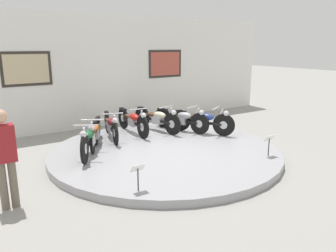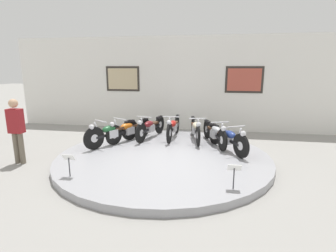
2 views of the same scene
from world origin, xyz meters
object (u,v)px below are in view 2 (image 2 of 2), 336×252
(motorcycle_maroon, at_px, (150,127))
(visitor_standing, at_px, (16,128))
(motorcycle_red, at_px, (173,126))
(info_placard_front_centre, at_px, (234,171))
(motorcycle_blue, at_px, (227,137))
(motorcycle_silver, at_px, (215,132))
(info_placard_front_left, at_px, (69,160))
(motorcycle_orange, at_px, (129,129))
(motorcycle_cream, at_px, (196,128))
(motorcycle_green, at_px, (112,132))

(motorcycle_maroon, distance_m, visitor_standing, 3.85)
(motorcycle_red, distance_m, info_placard_front_centre, 3.92)
(visitor_standing, bearing_deg, motorcycle_blue, 15.43)
(motorcycle_silver, relative_size, info_placard_front_left, 3.66)
(motorcycle_orange, height_order, motorcycle_maroon, motorcycle_maroon)
(motorcycle_cream, xyz_separation_m, motorcycle_blue, (0.96, -0.96, -0.00))
(motorcycle_cream, bearing_deg, motorcycle_green, -158.60)
(motorcycle_cream, xyz_separation_m, motorcycle_silver, (0.61, -0.39, -0.01))
(motorcycle_red, relative_size, info_placard_front_centre, 3.92)
(info_placard_front_left, distance_m, visitor_standing, 2.21)
(motorcycle_maroon, height_order, info_placard_front_centre, motorcycle_maroon)
(visitor_standing, bearing_deg, motorcycle_cream, 28.95)
(motorcycle_cream, bearing_deg, info_placard_front_centre, -73.96)
(motorcycle_green, distance_m, motorcycle_red, 2.03)
(info_placard_front_centre, distance_m, visitor_standing, 5.50)
(motorcycle_orange, bearing_deg, visitor_standing, -138.45)
(motorcycle_maroon, xyz_separation_m, motorcycle_cream, (1.50, 0.00, 0.01))
(motorcycle_green, relative_size, motorcycle_orange, 0.99)
(motorcycle_red, bearing_deg, motorcycle_maroon, -169.37)
(motorcycle_silver, height_order, info_placard_front_centre, motorcycle_silver)
(motorcycle_maroon, height_order, motorcycle_silver, motorcycle_maroon)
(motorcycle_green, bearing_deg, motorcycle_orange, 58.66)
(motorcycle_green, xyz_separation_m, motorcycle_blue, (3.42, -0.00, -0.01))
(info_placard_front_left, relative_size, visitor_standing, 0.30)
(motorcycle_red, relative_size, motorcycle_blue, 1.15)
(motorcycle_cream, relative_size, visitor_standing, 1.16)
(motorcycle_cream, bearing_deg, motorcycle_blue, -45.12)
(motorcycle_cream, relative_size, info_placard_front_centre, 3.85)
(motorcycle_cream, xyz_separation_m, info_placard_front_centre, (0.97, -3.38, -0.02))
(motorcycle_maroon, height_order, visitor_standing, visitor_standing)
(motorcycle_blue, relative_size, visitor_standing, 1.03)
(motorcycle_cream, bearing_deg, visitor_standing, -151.05)
(motorcycle_maroon, relative_size, visitor_standing, 1.14)
(motorcycle_red, bearing_deg, visitor_standing, -144.86)
(motorcycle_green, relative_size, info_placard_front_centre, 3.44)
(motorcycle_orange, bearing_deg, info_placard_front_left, -96.87)
(info_placard_front_left, distance_m, info_placard_front_centre, 3.44)
(motorcycle_blue, height_order, info_placard_front_left, motorcycle_blue)
(motorcycle_green, xyz_separation_m, motorcycle_red, (1.71, 1.10, -0.00))
(visitor_standing, bearing_deg, motorcycle_red, 35.14)
(motorcycle_cream, bearing_deg, motorcycle_silver, -33.01)
(motorcycle_green, distance_m, visitor_standing, 2.51)
(motorcycle_blue, relative_size, info_placard_front_centre, 3.41)
(motorcycle_green, distance_m, motorcycle_blue, 3.42)
(motorcycle_silver, bearing_deg, motorcycle_red, 158.50)
(motorcycle_orange, height_order, visitor_standing, visitor_standing)
(motorcycle_orange, xyz_separation_m, info_placard_front_left, (-0.36, -2.99, -0.01))
(motorcycle_red, height_order, motorcycle_silver, motorcycle_red)
(motorcycle_cream, relative_size, info_placard_front_left, 3.85)
(motorcycle_cream, relative_size, motorcycle_blue, 1.13)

